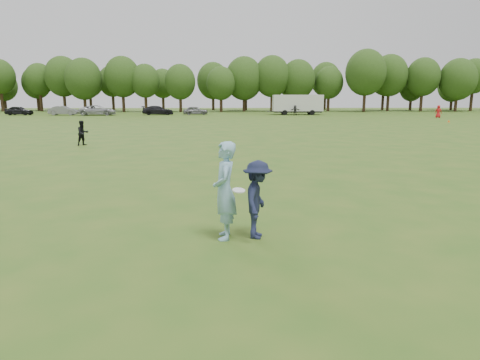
{
  "coord_description": "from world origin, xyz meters",
  "views": [
    {
      "loc": [
        -0.14,
        -9.8,
        3.08
      ],
      "look_at": [
        0.11,
        0.21,
        1.1
      ],
      "focal_mm": 32.0,
      "sensor_mm": 36.0,
      "label": 1
    }
  ],
  "objects_px": {
    "thrower": "(225,191)",
    "car_d": "(158,110)",
    "player_far_c": "(438,112)",
    "car_c": "(98,110)",
    "car_e": "(195,111)",
    "defender": "(257,200)",
    "field_cone": "(449,121)",
    "player_far_d": "(295,110)",
    "cargo_trailer": "(298,104)",
    "car_b": "(63,111)",
    "car_a": "(19,111)",
    "player_far_a": "(83,133)"
  },
  "relations": [
    {
      "from": "car_a",
      "to": "player_far_a",
      "type": "bearing_deg",
      "value": -145.64
    },
    {
      "from": "player_far_c",
      "to": "car_b",
      "type": "xyz_separation_m",
      "value": [
        -55.49,
        9.63,
        -0.15
      ]
    },
    {
      "from": "player_far_a",
      "to": "player_far_d",
      "type": "relative_size",
      "value": 0.97
    },
    {
      "from": "thrower",
      "to": "car_a",
      "type": "bearing_deg",
      "value": -152.41
    },
    {
      "from": "player_far_a",
      "to": "field_cone",
      "type": "bearing_deg",
      "value": -12.96
    },
    {
      "from": "thrower",
      "to": "defender",
      "type": "relative_size",
      "value": 1.24
    },
    {
      "from": "thrower",
      "to": "player_far_a",
      "type": "bearing_deg",
      "value": -154.49
    },
    {
      "from": "car_b",
      "to": "field_cone",
      "type": "distance_m",
      "value": 55.54
    },
    {
      "from": "player_far_c",
      "to": "field_cone",
      "type": "xyz_separation_m",
      "value": [
        -3.46,
        -9.77,
        -0.73
      ]
    },
    {
      "from": "car_a",
      "to": "car_b",
      "type": "xyz_separation_m",
      "value": [
        7.21,
        -0.54,
        0.01
      ]
    },
    {
      "from": "player_far_d",
      "to": "car_e",
      "type": "height_order",
      "value": "player_far_d"
    },
    {
      "from": "field_cone",
      "to": "cargo_trailer",
      "type": "xyz_separation_m",
      "value": [
        -14.64,
        20.32,
        1.63
      ]
    },
    {
      "from": "player_far_c",
      "to": "car_a",
      "type": "bearing_deg",
      "value": 20.89
    },
    {
      "from": "player_far_c",
      "to": "cargo_trailer",
      "type": "xyz_separation_m",
      "value": [
        -18.1,
        10.55,
        0.89
      ]
    },
    {
      "from": "player_far_c",
      "to": "car_d",
      "type": "distance_m",
      "value": 42.13
    },
    {
      "from": "thrower",
      "to": "field_cone",
      "type": "bearing_deg",
      "value": 146.44
    },
    {
      "from": "car_e",
      "to": "car_d",
      "type": "bearing_deg",
      "value": 84.84
    },
    {
      "from": "car_a",
      "to": "cargo_trailer",
      "type": "relative_size",
      "value": 0.47
    },
    {
      "from": "defender",
      "to": "player_far_a",
      "type": "bearing_deg",
      "value": 40.04
    },
    {
      "from": "car_a",
      "to": "car_c",
      "type": "height_order",
      "value": "car_c"
    },
    {
      "from": "player_far_c",
      "to": "car_a",
      "type": "distance_m",
      "value": 63.53
    },
    {
      "from": "car_b",
      "to": "cargo_trailer",
      "type": "bearing_deg",
      "value": -91.2
    },
    {
      "from": "defender",
      "to": "player_far_a",
      "type": "xyz_separation_m",
      "value": [
        -9.76,
        17.98,
        -0.08
      ]
    },
    {
      "from": "thrower",
      "to": "car_a",
      "type": "height_order",
      "value": "thrower"
    },
    {
      "from": "car_a",
      "to": "car_e",
      "type": "distance_m",
      "value": 28.03
    },
    {
      "from": "car_b",
      "to": "car_d",
      "type": "relative_size",
      "value": 0.89
    },
    {
      "from": "car_b",
      "to": "car_e",
      "type": "distance_m",
      "value": 20.84
    },
    {
      "from": "thrower",
      "to": "car_d",
      "type": "height_order",
      "value": "thrower"
    },
    {
      "from": "car_e",
      "to": "defender",
      "type": "bearing_deg",
      "value": 179.86
    },
    {
      "from": "player_far_a",
      "to": "cargo_trailer",
      "type": "height_order",
      "value": "cargo_trailer"
    },
    {
      "from": "car_a",
      "to": "car_c",
      "type": "bearing_deg",
      "value": -89.85
    },
    {
      "from": "player_far_c",
      "to": "car_e",
      "type": "xyz_separation_m",
      "value": [
        -34.68,
        10.73,
        -0.2
      ]
    },
    {
      "from": "car_c",
      "to": "player_far_a",
      "type": "bearing_deg",
      "value": -169.1
    },
    {
      "from": "player_far_d",
      "to": "cargo_trailer",
      "type": "bearing_deg",
      "value": 73.47
    },
    {
      "from": "thrower",
      "to": "car_e",
      "type": "distance_m",
      "value": 61.56
    },
    {
      "from": "player_far_d",
      "to": "car_b",
      "type": "xyz_separation_m",
      "value": [
        -36.66,
        1.42,
        -0.07
      ]
    },
    {
      "from": "car_c",
      "to": "car_d",
      "type": "xyz_separation_m",
      "value": [
        9.15,
        1.53,
        -0.06
      ]
    },
    {
      "from": "car_b",
      "to": "field_cone",
      "type": "xyz_separation_m",
      "value": [
        52.03,
        -19.4,
        -0.58
      ]
    },
    {
      "from": "car_a",
      "to": "car_e",
      "type": "relative_size",
      "value": 1.05
    },
    {
      "from": "car_e",
      "to": "field_cone",
      "type": "relative_size",
      "value": 13.4
    },
    {
      "from": "player_far_a",
      "to": "player_far_d",
      "type": "bearing_deg",
      "value": 18.27
    },
    {
      "from": "field_cone",
      "to": "thrower",
      "type": "bearing_deg",
      "value": -122.39
    },
    {
      "from": "player_far_c",
      "to": "car_b",
      "type": "distance_m",
      "value": 56.32
    },
    {
      "from": "player_far_c",
      "to": "car_e",
      "type": "relative_size",
      "value": 0.44
    },
    {
      "from": "thrower",
      "to": "car_e",
      "type": "bearing_deg",
      "value": -176.21
    },
    {
      "from": "player_far_a",
      "to": "car_b",
      "type": "distance_m",
      "value": 45.55
    },
    {
      "from": "player_far_c",
      "to": "thrower",
      "type": "bearing_deg",
      "value": 89.98
    },
    {
      "from": "defender",
      "to": "car_a",
      "type": "distance_m",
      "value": 69.64
    },
    {
      "from": "player_far_d",
      "to": "car_a",
      "type": "distance_m",
      "value": 43.92
    },
    {
      "from": "player_far_c",
      "to": "car_c",
      "type": "height_order",
      "value": "player_far_c"
    }
  ]
}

